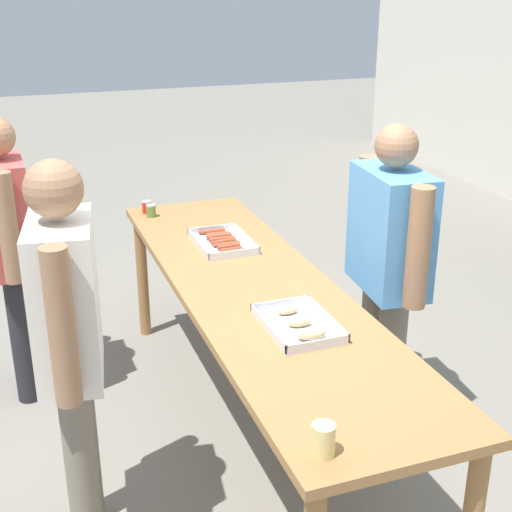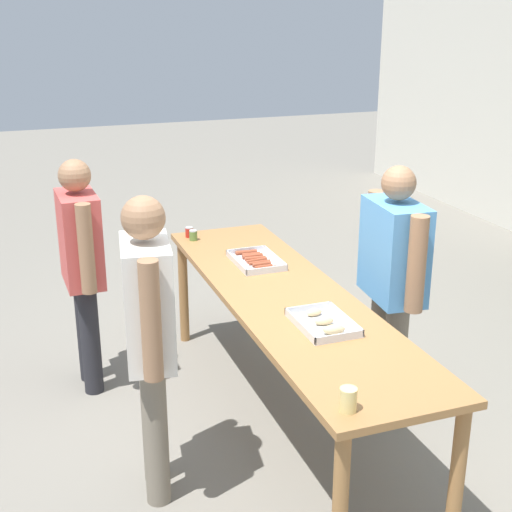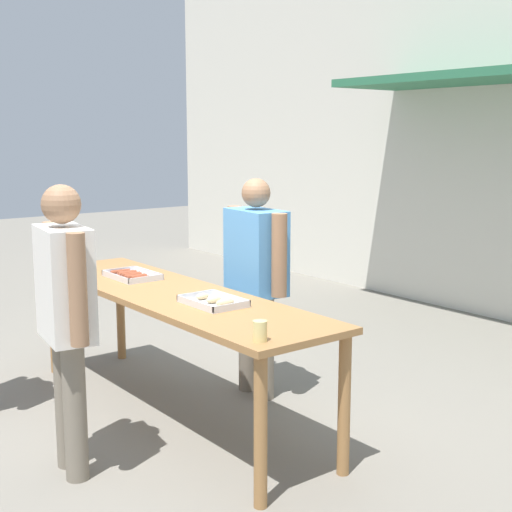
{
  "view_description": "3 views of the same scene",
  "coord_description": "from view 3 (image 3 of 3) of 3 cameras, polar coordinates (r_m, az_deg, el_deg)",
  "views": [
    {
      "loc": [
        2.86,
        -1.04,
        2.2
      ],
      "look_at": [
        0.0,
        0.0,
        1.0
      ],
      "focal_mm": 50.0,
      "sensor_mm": 36.0,
      "label": 1
    },
    {
      "loc": [
        3.55,
        -1.48,
        2.44
      ],
      "look_at": [
        -0.57,
        0.02,
        0.9
      ],
      "focal_mm": 50.0,
      "sensor_mm": 36.0,
      "label": 2
    },
    {
      "loc": [
        3.97,
        -2.37,
        1.88
      ],
      "look_at": [
        0.04,
        0.68,
        1.02
      ],
      "focal_mm": 50.0,
      "sensor_mm": 36.0,
      "label": 3
    }
  ],
  "objects": [
    {
      "name": "food_tray_buns",
      "position": [
        4.35,
        -3.35,
        -3.68
      ],
      "size": [
        0.4,
        0.27,
        0.06
      ],
      "color": "silver",
      "rests_on": "serving_table"
    },
    {
      "name": "serving_table",
      "position": [
        4.76,
        -6.76,
        -3.92
      ],
      "size": [
        2.78,
        0.72,
        0.85
      ],
      "color": "olive",
      "rests_on": "ground"
    },
    {
      "name": "person_server_behind_table",
      "position": [
        5.07,
        -0.0,
        -1.14
      ],
      "size": [
        0.68,
        0.3,
        1.57
      ],
      "rotation": [
        0.0,
        0.0,
        -0.09
      ],
      "color": "#756B5B",
      "rests_on": "ground"
    },
    {
      "name": "condiment_jar_mustard",
      "position": [
        5.73,
        -15.47,
        -0.56
      ],
      "size": [
        0.06,
        0.06,
        0.08
      ],
      "color": "#B22319",
      "rests_on": "serving_table"
    },
    {
      "name": "beer_cup",
      "position": [
        3.59,
        0.32,
        -6.02
      ],
      "size": [
        0.07,
        0.07,
        0.11
      ],
      "color": "#DBC67A",
      "rests_on": "serving_table"
    },
    {
      "name": "ground_plane",
      "position": [
        4.99,
        -6.58,
        -12.43
      ],
      "size": [
        24.0,
        24.0,
        0.0
      ],
      "primitive_type": "plane",
      "color": "slate"
    },
    {
      "name": "condiment_jar_ketchup",
      "position": [
        5.66,
        -15.08,
        -0.67
      ],
      "size": [
        0.06,
        0.06,
        0.08
      ],
      "color": "#567A38",
      "rests_on": "serving_table"
    },
    {
      "name": "person_customer_with_cup",
      "position": [
        3.99,
        -14.97,
        -3.9
      ],
      "size": [
        0.6,
        0.29,
        1.62
      ],
      "rotation": [
        0.0,
        0.0,
        2.99
      ],
      "color": "#756B5B",
      "rests_on": "ground"
    },
    {
      "name": "food_tray_sausages",
      "position": [
        5.23,
        -9.86,
        -1.57
      ],
      "size": [
        0.42,
        0.28,
        0.04
      ],
      "color": "silver",
      "rests_on": "serving_table"
    }
  ]
}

